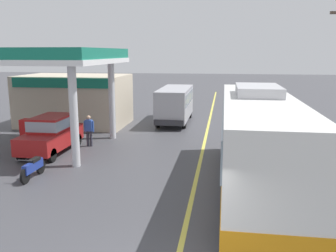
{
  "coord_description": "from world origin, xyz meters",
  "views": [
    {
      "loc": [
        0.97,
        -6.13,
        4.9
      ],
      "look_at": [
        -1.5,
        10.0,
        1.6
      ],
      "focal_mm": 39.01,
      "sensor_mm": 36.0,
      "label": 1
    }
  ],
  "objects": [
    {
      "name": "car_at_pump",
      "position": [
        -7.42,
        10.43,
        1.01
      ],
      "size": [
        1.7,
        4.2,
        1.82
      ],
      "color": "maroon",
      "rests_on": "ground"
    },
    {
      "name": "minibus_opposing_lane",
      "position": [
        -2.41,
        19.22,
        1.47
      ],
      "size": [
        2.04,
        6.13,
        2.44
      ],
      "color": "#A5A5AD",
      "rests_on": "ground"
    },
    {
      "name": "gas_station_roadside",
      "position": [
        -9.04,
        15.34,
        2.63
      ],
      "size": [
        9.1,
        11.95,
        5.1
      ],
      "color": "#147259",
      "rests_on": "ground"
    },
    {
      "name": "motorcycle_parked_forecourt",
      "position": [
        -6.38,
        6.67,
        0.44
      ],
      "size": [
        0.55,
        1.8,
        0.92
      ],
      "color": "black",
      "rests_on": "ground"
    },
    {
      "name": "coach_bus_main",
      "position": [
        2.24,
        6.85,
        1.72
      ],
      "size": [
        2.6,
        11.04,
        3.69
      ],
      "color": "white",
      "rests_on": "ground"
    },
    {
      "name": "ground",
      "position": [
        0.0,
        20.0,
        0.0
      ],
      "size": [
        120.0,
        120.0,
        0.0
      ],
      "primitive_type": "plane",
      "color": "#424247"
    },
    {
      "name": "lane_divider_stripe",
      "position": [
        0.0,
        15.0,
        0.0
      ],
      "size": [
        0.16,
        50.0,
        0.01
      ],
      "primitive_type": "cube",
      "color": "#D8CC4C",
      "rests_on": "ground"
    },
    {
      "name": "pedestrian_near_pump",
      "position": [
        -6.01,
        11.85,
        0.93
      ],
      "size": [
        0.55,
        0.22,
        1.66
      ],
      "color": "#33333F",
      "rests_on": "ground"
    }
  ]
}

